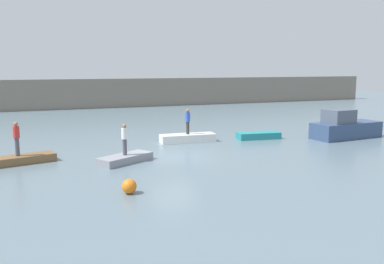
% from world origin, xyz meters
% --- Properties ---
extents(ground_plane, '(120.00, 120.00, 0.00)m').
position_xyz_m(ground_plane, '(0.00, 0.00, 0.00)').
color(ground_plane, slate).
extents(embankment_wall, '(80.00, 1.20, 3.57)m').
position_xyz_m(embankment_wall, '(0.00, 29.62, 1.79)').
color(embankment_wall, gray).
rests_on(embankment_wall, ground_plane).
extents(motorboat, '(5.38, 2.40, 2.07)m').
position_xyz_m(motorboat, '(13.27, 1.38, 0.77)').
color(motorboat, '#33476B').
rests_on(motorboat, ground_plane).
extents(rowboat_brown, '(3.87, 2.00, 0.42)m').
position_xyz_m(rowboat_brown, '(-8.13, 1.34, 0.21)').
color(rowboat_brown, brown).
rests_on(rowboat_brown, ground_plane).
extents(rowboat_grey, '(3.24, 2.52, 0.40)m').
position_xyz_m(rowboat_grey, '(-2.86, -0.38, 0.20)').
color(rowboat_grey, gray).
rests_on(rowboat_grey, ground_plane).
extents(rowboat_white, '(3.78, 1.40, 0.54)m').
position_xyz_m(rowboat_white, '(2.37, 4.01, 0.27)').
color(rowboat_white, white).
rests_on(rowboat_white, ground_plane).
extents(rowboat_teal, '(3.12, 1.46, 0.47)m').
position_xyz_m(rowboat_teal, '(7.44, 3.32, 0.23)').
color(rowboat_teal, teal).
rests_on(rowboat_teal, ground_plane).
extents(person_blue_shirt, '(0.32, 0.32, 1.70)m').
position_xyz_m(person_blue_shirt, '(2.37, 4.01, 1.48)').
color(person_blue_shirt, '#38332D').
rests_on(person_blue_shirt, rowboat_white).
extents(person_red_shirt, '(0.32, 0.32, 1.79)m').
position_xyz_m(person_red_shirt, '(-8.13, 1.34, 1.43)').
color(person_red_shirt, '#4C4C56').
rests_on(person_red_shirt, rowboat_brown).
extents(person_white_shirt, '(0.32, 0.32, 1.66)m').
position_xyz_m(person_white_shirt, '(-2.86, -0.38, 1.32)').
color(person_white_shirt, '#4C4C56').
rests_on(person_white_shirt, rowboat_grey).
extents(mooring_buoy, '(0.60, 0.60, 0.60)m').
position_xyz_m(mooring_buoy, '(-3.89, -5.83, 0.30)').
color(mooring_buoy, orange).
rests_on(mooring_buoy, ground_plane).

